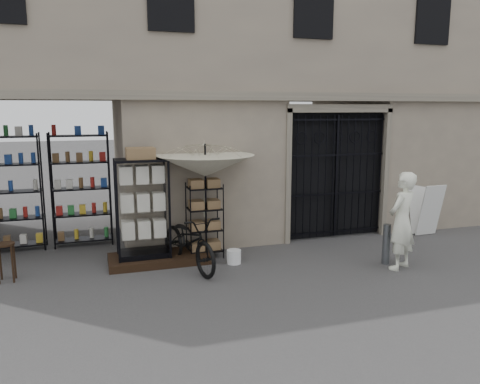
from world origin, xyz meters
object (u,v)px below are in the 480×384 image
object	(u,v)px
easel_sign	(425,209)
wire_rack	(205,221)
display_cabinet	(143,213)
wooden_stool	(6,261)
shopkeeper	(399,268)
bicycle	(190,268)
market_umbrella	(205,160)
white_bucket	(234,257)
steel_bollard	(386,244)

from	to	relation	value
easel_sign	wire_rack	bearing A→B (deg)	178.22
display_cabinet	wooden_stool	xyz separation A→B (m)	(-2.40, -0.24, -0.65)
shopkeeper	bicycle	bearing A→B (deg)	-45.01
easel_sign	bicycle	bearing A→B (deg)	-176.02
market_umbrella	shopkeeper	xyz separation A→B (m)	(3.34, -1.76, -2.00)
market_umbrella	white_bucket	bearing A→B (deg)	-51.97
market_umbrella	white_bucket	distance (m)	1.99
white_bucket	shopkeeper	bearing A→B (deg)	-22.67
bicycle	white_bucket	bearing A→B (deg)	-15.71
wire_rack	white_bucket	xyz separation A→B (m)	(0.44, -0.61, -0.61)
white_bucket	wooden_stool	world-z (taller)	wooden_stool
white_bucket	shopkeeper	world-z (taller)	white_bucket
white_bucket	wooden_stool	bearing A→B (deg)	176.07
white_bucket	market_umbrella	bearing A→B (deg)	128.03
steel_bollard	display_cabinet	bearing A→B (deg)	162.35
display_cabinet	wire_rack	bearing A→B (deg)	13.67
wooden_stool	shopkeeper	size ratio (longest dim) A/B	0.37
display_cabinet	wooden_stool	distance (m)	2.49
steel_bollard	easel_sign	world-z (taller)	easel_sign
steel_bollard	shopkeeper	world-z (taller)	steel_bollard
market_umbrella	easel_sign	size ratio (longest dim) A/B	2.27
shopkeeper	easel_sign	bearing A→B (deg)	-164.60
wire_rack	easel_sign	size ratio (longest dim) A/B	1.24
display_cabinet	wire_rack	distance (m)	1.27
bicycle	steel_bollard	bearing A→B (deg)	-29.02
market_umbrella	easel_sign	distance (m)	5.58
wire_rack	wooden_stool	xyz separation A→B (m)	(-3.64, -0.33, -0.38)
display_cabinet	bicycle	distance (m)	1.39
bicycle	easel_sign	world-z (taller)	easel_sign
wooden_stool	steel_bollard	xyz separation A→B (m)	(6.90, -1.19, 0.03)
display_cabinet	wooden_stool	size ratio (longest dim) A/B	3.00
display_cabinet	steel_bollard	xyz separation A→B (m)	(4.50, -1.43, -0.61)
white_bucket	steel_bollard	world-z (taller)	steel_bollard
market_umbrella	display_cabinet	bearing A→B (deg)	-179.12
market_umbrella	bicycle	world-z (taller)	market_umbrella
bicycle	wooden_stool	size ratio (longest dim) A/B	2.91
market_umbrella	bicycle	size ratio (longest dim) A/B	1.38
market_umbrella	wooden_stool	bearing A→B (deg)	-175.93
easel_sign	white_bucket	bearing A→B (deg)	-174.78
shopkeeper	easel_sign	xyz separation A→B (m)	(2.07, 1.89, 0.63)
display_cabinet	steel_bollard	distance (m)	4.77
steel_bollard	wooden_stool	bearing A→B (deg)	170.20
steel_bollard	shopkeeper	size ratio (longest dim) A/B	0.43
wire_rack	market_umbrella	bearing A→B (deg)	-84.43
display_cabinet	bicycle	xyz separation A→B (m)	(0.80, -0.51, -1.01)
wooden_stool	shopkeeper	xyz separation A→B (m)	(6.99, -1.50, -0.36)
white_bucket	bicycle	size ratio (longest dim) A/B	0.14
wire_rack	white_bucket	bearing A→B (deg)	-61.10
white_bucket	easel_sign	world-z (taller)	easel_sign
wire_rack	shopkeeper	size ratio (longest dim) A/B	0.82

